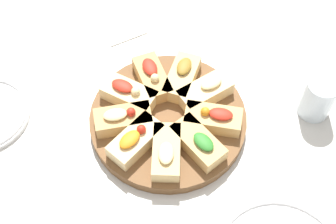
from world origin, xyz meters
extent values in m
plane|color=beige|center=(0.00, 0.00, 0.00)|extent=(3.00, 3.00, 0.00)
cylinder|color=brown|center=(0.00, 0.00, 0.01)|extent=(0.31, 0.31, 0.02)
cube|color=#E5C689|center=(-0.02, -0.09, 0.04)|extent=(0.08, 0.12, 0.03)
ellipsoid|color=beige|center=(-0.02, -0.10, 0.06)|extent=(0.04, 0.05, 0.01)
cube|color=#DBB775|center=(0.04, -0.08, 0.04)|extent=(0.09, 0.12, 0.03)
ellipsoid|color=olive|center=(0.04, -0.09, 0.06)|extent=(0.04, 0.05, 0.01)
cube|color=tan|center=(0.08, -0.04, 0.04)|extent=(0.12, 0.09, 0.03)
ellipsoid|color=red|center=(0.09, -0.04, 0.06)|extent=(0.05, 0.04, 0.01)
sphere|color=beige|center=(0.07, -0.03, 0.06)|extent=(0.02, 0.02, 0.02)
cube|color=#E5C689|center=(0.09, 0.02, 0.04)|extent=(0.12, 0.08, 0.03)
ellipsoid|color=red|center=(0.10, 0.03, 0.06)|extent=(0.05, 0.04, 0.01)
sphere|color=beige|center=(0.07, 0.02, 0.06)|extent=(0.02, 0.02, 0.02)
cube|color=tan|center=(0.05, 0.07, 0.04)|extent=(0.10, 0.12, 0.03)
ellipsoid|color=beige|center=(0.06, 0.08, 0.06)|extent=(0.05, 0.05, 0.01)
sphere|color=red|center=(0.04, 0.06, 0.06)|extent=(0.02, 0.02, 0.02)
cube|color=#E5C689|center=(0.00, 0.09, 0.04)|extent=(0.06, 0.11, 0.03)
ellipsoid|color=orange|center=(0.00, 0.10, 0.06)|extent=(0.03, 0.05, 0.01)
sphere|color=red|center=(0.00, 0.07, 0.06)|extent=(0.02, 0.02, 0.02)
cube|color=#DBB775|center=(-0.06, 0.07, 0.04)|extent=(0.11, 0.12, 0.03)
ellipsoid|color=beige|center=(-0.07, 0.08, 0.06)|extent=(0.05, 0.05, 0.01)
cube|color=tan|center=(-0.09, 0.01, 0.04)|extent=(0.11, 0.06, 0.03)
ellipsoid|color=#2D7A28|center=(-0.10, 0.01, 0.06)|extent=(0.05, 0.03, 0.01)
cube|color=tan|center=(-0.07, -0.05, 0.04)|extent=(0.12, 0.10, 0.03)
ellipsoid|color=red|center=(-0.09, -0.06, 0.06)|extent=(0.05, 0.05, 0.01)
sphere|color=orange|center=(-0.06, -0.04, 0.06)|extent=(0.02, 0.02, 0.02)
cylinder|color=silver|center=(-0.19, -0.23, 0.05)|extent=(0.06, 0.06, 0.09)
cube|color=white|center=(0.27, -0.12, 0.00)|extent=(0.13, 0.12, 0.01)
camera|label=1|loc=(-0.34, 0.36, 0.81)|focal=50.00mm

